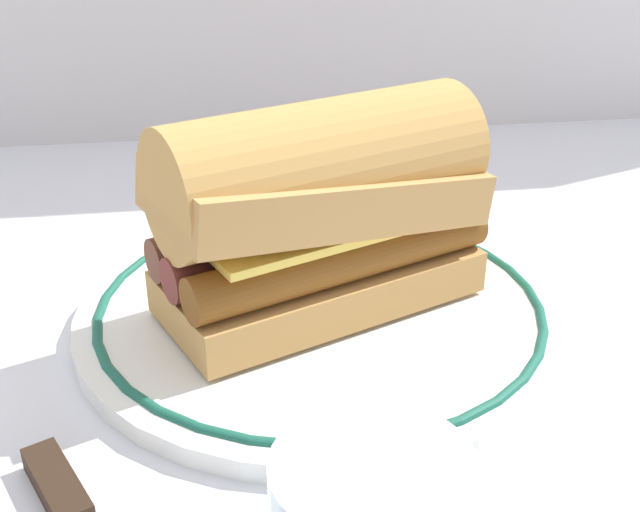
{
  "coord_description": "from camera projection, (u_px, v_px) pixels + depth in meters",
  "views": [
    {
      "loc": [
        -0.05,
        -0.4,
        0.26
      ],
      "look_at": [
        0.01,
        0.02,
        0.04
      ],
      "focal_mm": 45.24,
      "sensor_mm": 36.0,
      "label": 1
    }
  ],
  "objects": [
    {
      "name": "plate",
      "position": [
        320.0,
        310.0,
        0.5
      ],
      "size": [
        0.3,
        0.3,
        0.01
      ],
      "color": "white",
      "rests_on": "ground_plane"
    },
    {
      "name": "ground_plane",
      "position": [
        310.0,
        343.0,
        0.48
      ],
      "size": [
        1.5,
        1.5,
        0.0
      ],
      "primitive_type": "plane",
      "color": "silver"
    },
    {
      "name": "sausage_sandwich",
      "position": [
        320.0,
        206.0,
        0.47
      ],
      "size": [
        0.21,
        0.15,
        0.12
      ],
      "rotation": [
        0.0,
        0.0,
        0.4
      ],
      "color": "tan",
      "rests_on": "plate"
    }
  ]
}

